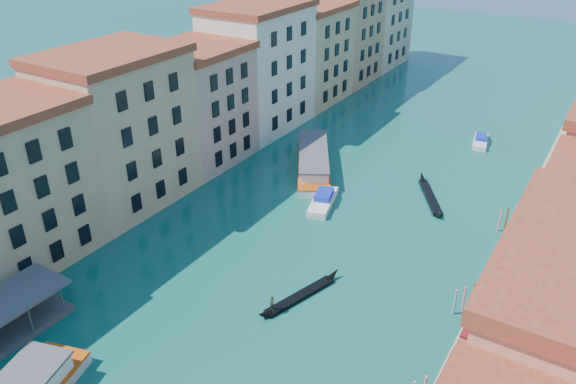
% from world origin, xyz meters
% --- Properties ---
extents(left_bank_palazzos, '(12.80, 128.40, 21.00)m').
position_xyz_m(left_bank_palazzos, '(-26.00, 64.68, 9.71)').
color(left_bank_palazzos, tan).
rests_on(left_bank_palazzos, ground).
extents(quay, '(4.00, 140.00, 1.00)m').
position_xyz_m(quay, '(22.00, 65.00, 0.50)').
color(quay, gray).
rests_on(quay, ground).
extents(mooring_poles_right, '(1.44, 54.24, 3.20)m').
position_xyz_m(mooring_poles_right, '(19.10, 28.80, 1.30)').
color(mooring_poles_right, '#50321B').
rests_on(mooring_poles_right, ground).
extents(vaporetto_far, '(13.71, 19.20, 2.92)m').
position_xyz_m(vaporetto_far, '(-9.49, 60.83, 1.31)').
color(vaporetto_far, silver).
rests_on(vaporetto_far, ground).
extents(gondola_fore, '(4.19, 11.19, 2.29)m').
position_xyz_m(gondola_fore, '(4.46, 33.26, 0.39)').
color(gondola_fore, black).
rests_on(gondola_fore, ground).
extents(gondola_far, '(7.37, 11.31, 1.79)m').
position_xyz_m(gondola_far, '(8.58, 60.81, 0.37)').
color(gondola_far, black).
rests_on(gondola_far, ground).
extents(motorboat_mid, '(4.43, 8.26, 1.63)m').
position_xyz_m(motorboat_mid, '(-2.84, 51.69, 0.64)').
color(motorboat_mid, white).
rests_on(motorboat_mid, ground).
extents(motorboat_far, '(3.33, 6.95, 1.38)m').
position_xyz_m(motorboat_far, '(9.45, 83.38, 0.54)').
color(motorboat_far, silver).
rests_on(motorboat_far, ground).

